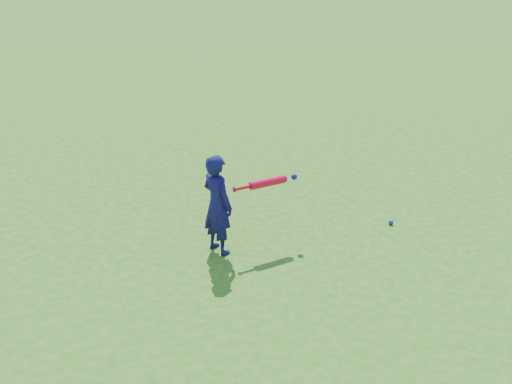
% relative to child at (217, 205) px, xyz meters
% --- Properties ---
extents(ground, '(80.00, 80.00, 0.00)m').
position_rel_child_xyz_m(ground, '(0.05, 0.14, -0.60)').
color(ground, '#326B19').
rests_on(ground, ground).
extents(child, '(0.36, 0.48, 1.20)m').
position_rel_child_xyz_m(child, '(0.00, 0.00, 0.00)').
color(child, '#13104C').
rests_on(child, ground).
extents(ground_ball_blue, '(0.06, 0.06, 0.06)m').
position_rel_child_xyz_m(ground_ball_blue, '(2.20, -0.60, -0.57)').
color(ground_ball_blue, '#0D1BE8').
rests_on(ground_ball_blue, ground).
extents(bat_swing, '(0.84, 0.13, 0.10)m').
position_rel_child_xyz_m(bat_swing, '(0.65, -0.10, 0.17)').
color(bat_swing, red).
rests_on(bat_swing, ground).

